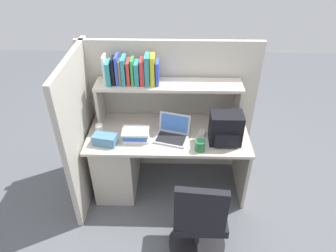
% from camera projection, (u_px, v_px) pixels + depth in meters
% --- Properties ---
extents(ground_plane, '(8.00, 8.00, 0.00)m').
position_uv_depth(ground_plane, '(168.00, 184.00, 3.53)').
color(ground_plane, '#595B60').
extents(desk, '(1.60, 0.70, 0.73)m').
position_uv_depth(desk, '(132.00, 157.00, 3.30)').
color(desk, beige).
rests_on(desk, ground_plane).
extents(cubicle_partition_rear, '(1.84, 0.05, 1.55)m').
position_uv_depth(cubicle_partition_rear, '(169.00, 109.00, 3.39)').
color(cubicle_partition_rear, '#B2ADA0').
rests_on(cubicle_partition_rear, ground_plane).
extents(cubicle_partition_left, '(0.05, 1.06, 1.55)m').
position_uv_depth(cubicle_partition_left, '(82.00, 131.00, 3.06)').
color(cubicle_partition_left, '#B2ADA0').
rests_on(cubicle_partition_left, ground_plane).
extents(overhead_hutch, '(1.44, 0.28, 0.45)m').
position_uv_depth(overhead_hutch, '(169.00, 92.00, 3.07)').
color(overhead_hutch, '#B3A99C').
rests_on(overhead_hutch, desk).
extents(reference_books_on_shelf, '(0.53, 0.19, 0.29)m').
position_uv_depth(reference_books_on_shelf, '(132.00, 71.00, 2.95)').
color(reference_books_on_shelf, white).
rests_on(reference_books_on_shelf, overhead_hutch).
extents(laptop, '(0.37, 0.33, 0.22)m').
position_uv_depth(laptop, '(173.00, 133.00, 3.02)').
color(laptop, '#B7BABF').
rests_on(laptop, desk).
extents(backpack, '(0.30, 0.22, 0.31)m').
position_uv_depth(backpack, '(226.00, 129.00, 2.91)').
color(backpack, black).
rests_on(backpack, desk).
extents(computer_mouse, '(0.08, 0.11, 0.03)m').
position_uv_depth(computer_mouse, '(202.00, 133.00, 3.08)').
color(computer_mouse, silver).
rests_on(computer_mouse, desk).
extents(paper_cup, '(0.08, 0.08, 0.11)m').
position_uv_depth(paper_cup, '(99.00, 130.00, 3.07)').
color(paper_cup, white).
rests_on(paper_cup, desk).
extents(tissue_box, '(0.24, 0.16, 0.10)m').
position_uv_depth(tissue_box, '(105.00, 140.00, 2.94)').
color(tissue_box, teal).
rests_on(tissue_box, desk).
extents(snack_canister, '(0.10, 0.10, 0.10)m').
position_uv_depth(snack_canister, '(200.00, 146.00, 2.86)').
color(snack_canister, '#26723F').
rests_on(snack_canister, desk).
extents(desk_book_stack, '(0.26, 0.18, 0.11)m').
position_uv_depth(desk_book_stack, '(136.00, 135.00, 3.00)').
color(desk_book_stack, white).
rests_on(desk_book_stack, desk).
extents(office_chair, '(0.52, 0.52, 0.93)m').
position_uv_depth(office_chair, '(199.00, 222.00, 2.63)').
color(office_chair, black).
rests_on(office_chair, ground_plane).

